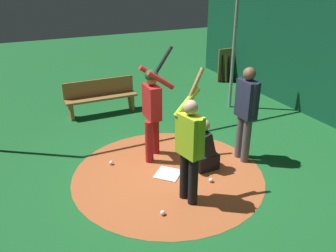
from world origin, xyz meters
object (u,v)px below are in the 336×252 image
Objects in this scene: batter at (152,106)px; baseball_0 at (111,163)px; baseball_1 at (211,180)px; catcher at (203,149)px; baseball_2 at (163,213)px; visitor at (190,145)px; bat_rack at (230,66)px; home_plate at (168,174)px; bench at (101,96)px; umpire at (246,110)px.

batter is 1.32m from baseball_0.
batter reaches higher than baseball_1.
catcher reaches higher than baseball_2.
visitor reaches higher than bat_rack.
home_plate is 0.24× the size of bench.
umpire reaches higher than bench.
baseball_2 is (1.22, 0.93, -0.34)m from catcher.
baseball_2 is at bearing 99.10° from baseball_0.
bat_rack is at bearing -126.72° from baseball_1.
batter is at bearing -65.83° from baseball_1.
batter reaches higher than catcher.
baseball_0 and baseball_2 have the same top height.
visitor is 27.77× the size of baseball_0.
baseball_0 is (0.52, 2.57, -0.40)m from bench.
batter is at bearing 96.76° from bench.
bench reaches higher than baseball_0.
baseball_0 is (0.83, -0.05, -1.02)m from batter.
baseball_1 is (3.58, 4.80, -0.45)m from bat_rack.
baseball_1 is (-0.87, 3.86, -0.40)m from bench.
baseball_0 is 1.00× the size of baseball_2.
visitor is (0.02, 0.80, 0.97)m from home_plate.
catcher reaches higher than bench.
baseball_2 is at bearing 22.09° from baseball_1.
catcher is at bearing 51.24° from bat_rack.
baseball_1 is at bearing 53.28° from bat_rack.
baseball_0 is (2.34, -0.84, -0.98)m from umpire.
home_plate is at bearing -3.24° from umpire.
catcher is at bearing -2.10° from umpire.
bench is at bearing -98.12° from visitor.
batter is 1.22m from catcher.
visitor reaches higher than baseball_0.
bench is 4.34m from baseball_2.
baseball_2 is at bearing 37.35° from catcher.
bench is 23.88× the size of baseball_1.
batter reaches higher than bat_rack.
home_plate is at bearing -4.66° from catcher.
baseball_1 and baseball_2 have the same top height.
batter is 1.70m from baseball_1.
visitor reaches higher than bench.
baseball_1 is at bearing 136.35° from home_plate.
bench is at bearing 11.97° from bat_rack.
baseball_0 reaches higher than home_plate.
home_plate is 1.83m from umpire.
catcher is 5.54m from bat_rack.
baseball_0 is 1.00× the size of baseball_1.
bench is 3.98m from baseball_1.
umpire is 3.91m from bench.
bat_rack is (-3.47, -4.32, 0.11)m from catcher.
visitor is at bearing 89.01° from batter.
baseball_0 is (0.82, -0.75, 0.03)m from home_plate.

